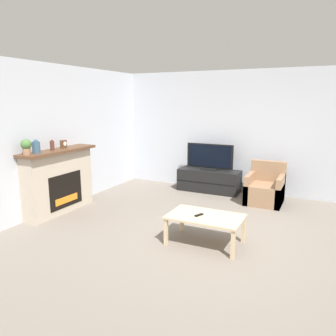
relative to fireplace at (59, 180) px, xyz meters
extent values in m
plane|color=slate|center=(3.08, -0.05, -0.60)|extent=(24.00, 24.00, 0.00)
cube|color=silver|center=(3.08, 2.89, 0.75)|extent=(12.00, 0.06, 2.70)
cube|color=silver|center=(-0.19, -0.05, 0.75)|extent=(0.06, 12.00, 2.70)
cube|color=#B7A893|center=(0.00, 0.00, -0.04)|extent=(0.32, 1.46, 1.13)
cube|color=black|center=(0.16, 0.00, -0.17)|extent=(0.01, 0.80, 0.62)
cube|color=orange|center=(0.16, 0.00, -0.34)|extent=(0.01, 0.56, 0.12)
cube|color=brown|center=(0.03, 0.00, 0.55)|extent=(0.44, 1.58, 0.05)
cylinder|color=#385670|center=(0.02, -0.47, 0.67)|extent=(0.13, 0.13, 0.19)
sphere|color=#385670|center=(0.02, -0.47, 0.78)|extent=(0.07, 0.07, 0.07)
cylinder|color=#512D23|center=(0.02, -0.12, 0.66)|extent=(0.08, 0.08, 0.16)
sphere|color=#512D23|center=(0.02, -0.12, 0.75)|extent=(0.04, 0.04, 0.04)
cube|color=brown|center=(0.02, 0.16, 0.65)|extent=(0.07, 0.11, 0.15)
cylinder|color=white|center=(0.05, 0.16, 0.67)|extent=(0.00, 0.08, 0.08)
cylinder|color=#936B4C|center=(0.02, -0.67, 0.63)|extent=(0.12, 0.12, 0.10)
sphere|color=#477038|center=(0.02, -0.67, 0.75)|extent=(0.17, 0.17, 0.17)
cube|color=black|center=(2.03, 2.56, -0.35)|extent=(1.39, 0.52, 0.50)
cube|color=black|center=(2.03, 2.30, -0.35)|extent=(1.36, 0.01, 0.01)
cube|color=black|center=(2.03, 2.56, -0.08)|extent=(0.38, 0.18, 0.04)
cube|color=black|center=(2.03, 2.56, 0.22)|extent=(1.08, 0.03, 0.55)
cube|color=black|center=(2.03, 2.55, 0.22)|extent=(0.99, 0.01, 0.50)
cube|color=#937051|center=(3.34, 2.19, -0.40)|extent=(0.70, 0.76, 0.40)
cube|color=#937051|center=(3.34, 2.50, 0.01)|extent=(0.70, 0.14, 0.42)
cube|color=#937051|center=(3.04, 2.19, -0.30)|extent=(0.10, 0.76, 0.59)
cube|color=#937051|center=(3.64, 2.19, -0.30)|extent=(0.10, 0.76, 0.59)
cube|color=#CCB289|center=(2.90, -0.14, -0.19)|extent=(1.06, 0.65, 0.03)
cube|color=#CCB289|center=(2.41, -0.43, -0.40)|extent=(0.05, 0.05, 0.39)
cube|color=#CCB289|center=(3.39, -0.43, -0.40)|extent=(0.05, 0.05, 0.39)
cube|color=#CCB289|center=(2.41, 0.15, -0.40)|extent=(0.05, 0.05, 0.39)
cube|color=#CCB289|center=(3.39, 0.15, -0.40)|extent=(0.05, 0.05, 0.39)
cube|color=black|center=(2.82, -0.18, -0.17)|extent=(0.10, 0.15, 0.02)
camera|label=1|loc=(4.38, -4.38, 1.44)|focal=35.00mm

